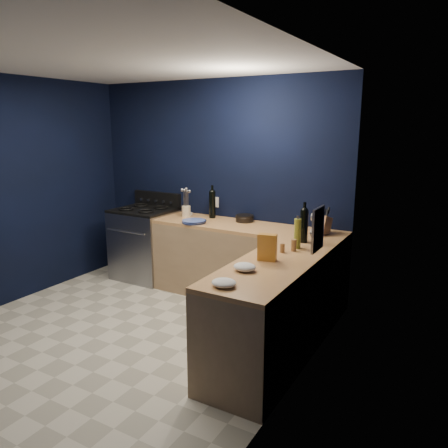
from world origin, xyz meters
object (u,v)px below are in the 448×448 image
Objects in this scene: plate_stack at (194,221)px; utensil_crock at (186,211)px; gas_range at (145,245)px; knife_block at (323,225)px; crouton_bag at (267,247)px.

utensil_crock is at bearing 138.19° from plate_stack.
knife_block is at bearing 1.59° from gas_range.
gas_range is 3.26× the size of plate_stack.
gas_range is at bearing -170.05° from knife_block.
utensil_crock is (0.63, 0.08, 0.51)m from gas_range.
crouton_bag is at bearing -35.13° from utensil_crock.
knife_block is 1.16m from crouton_bag.
gas_range is 0.82m from utensil_crock.
knife_block reaches higher than gas_range.
utensil_crock is (-0.29, 0.26, 0.05)m from plate_stack.
gas_range is 4.73× the size of knife_block.
gas_range is at bearing -172.43° from utensil_crock.
crouton_bag reaches higher than utensil_crock.
utensil_crock is 2.03m from crouton_bag.
knife_block is at bearing 70.84° from crouton_bag.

